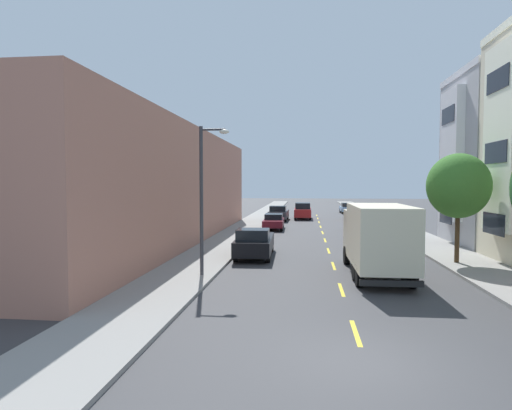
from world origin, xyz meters
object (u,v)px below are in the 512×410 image
object	(u,v)px
delivery_box_truck	(377,236)
parked_pickup_charcoal	(279,213)
moving_red_sedan	(303,211)
street_tree_second	(458,186)
parked_sedan_silver	(372,222)
parked_sedan_burgundy	(274,221)
street_lamp	(205,189)
parked_hatchback_sky	(347,208)
parked_pickup_black	(255,243)
parked_hatchback_orange	(355,213)
parked_suv_white	(385,228)

from	to	relation	value
delivery_box_truck	parked_pickup_charcoal	xyz separation A→B (m)	(-6.31, 28.62, -1.05)
delivery_box_truck	moving_red_sedan	xyz separation A→B (m)	(-3.60, 31.25, -0.89)
street_tree_second	delivery_box_truck	bearing A→B (deg)	-144.62
parked_sedan_silver	parked_sedan_burgundy	xyz separation A→B (m)	(-8.83, 0.01, 0.00)
street_lamp	parked_sedan_silver	world-z (taller)	street_lamp
street_tree_second	street_lamp	world-z (taller)	street_lamp
parked_pickup_charcoal	moving_red_sedan	xyz separation A→B (m)	(2.70, 2.63, 0.16)
parked_hatchback_sky	parked_pickup_charcoal	xyz separation A→B (m)	(-8.81, -12.79, 0.07)
parked_sedan_burgundy	parked_pickup_black	bearing A→B (deg)	-89.96
street_tree_second	parked_hatchback_orange	world-z (taller)	street_tree_second
parked_pickup_charcoal	delivery_box_truck	bearing A→B (deg)	-77.58
moving_red_sedan	street_tree_second	bearing A→B (deg)	-73.67
parked_suv_white	parked_sedan_burgundy	xyz separation A→B (m)	(-8.76, 6.90, -0.24)
parked_sedan_burgundy	moving_red_sedan	xyz separation A→B (m)	(2.58, 11.86, 0.24)
street_tree_second	moving_red_sedan	xyz separation A→B (m)	(-8.20, 27.98, -3.14)
parked_sedan_silver	parked_pickup_charcoal	bearing A→B (deg)	134.05
parked_hatchback_sky	parked_hatchback_orange	world-z (taller)	same
delivery_box_truck	parked_sedan_silver	world-z (taller)	delivery_box_truck
parked_suv_white	delivery_box_truck	bearing A→B (deg)	-101.66
street_lamp	moving_red_sedan	size ratio (longest dim) A/B	1.39
parked_suv_white	parked_sedan_silver	bearing A→B (deg)	89.47
parked_sedan_burgundy	parked_hatchback_orange	bearing A→B (deg)	53.24
parked_sedan_silver	parked_hatchback_orange	xyz separation A→B (m)	(-0.23, 11.52, 0.01)
parked_hatchback_orange	parked_pickup_black	bearing A→B (deg)	-107.98
street_tree_second	moving_red_sedan	world-z (taller)	street_tree_second
parked_suv_white	moving_red_sedan	xyz separation A→B (m)	(-6.18, 18.76, 0.00)
delivery_box_truck	parked_sedan_burgundy	size ratio (longest dim) A/B	1.56
delivery_box_truck	parked_sedan_burgundy	distance (m)	20.38
delivery_box_truck	parked_pickup_black	distance (m)	7.67
parked_pickup_black	street_lamp	bearing A→B (deg)	-105.60
street_tree_second	parked_hatchback_orange	bearing A→B (deg)	94.53
street_lamp	delivery_box_truck	distance (m)	8.12
parked_hatchback_orange	parked_suv_white	bearing A→B (deg)	-89.48
parked_sedan_burgundy	moving_red_sedan	world-z (taller)	moving_red_sedan
street_tree_second	parked_pickup_black	xyz separation A→B (m)	(-10.77, 1.17, -3.30)
street_lamp	parked_pickup_charcoal	size ratio (longest dim) A/B	1.25
parked_suv_white	parked_pickup_black	size ratio (longest dim) A/B	0.90
parked_pickup_charcoal	parked_pickup_black	bearing A→B (deg)	-89.69
parked_sedan_burgundy	street_lamp	bearing A→B (deg)	-94.34
street_tree_second	parked_sedan_silver	xyz separation A→B (m)	(-1.96, 16.11, -3.38)
moving_red_sedan	parked_hatchback_sky	bearing A→B (deg)	58.99
street_lamp	parked_hatchback_orange	world-z (taller)	street_lamp
street_lamp	parked_pickup_charcoal	distance (m)	30.02
street_tree_second	parked_pickup_black	distance (m)	11.33
parked_hatchback_sky	parked_pickup_black	world-z (taller)	parked_pickup_black
street_lamp	parked_sedan_silver	xyz separation A→B (m)	(10.39, 20.57, -3.26)
delivery_box_truck	parked_sedan_silver	distance (m)	19.58
parked_suv_white	parked_sedan_burgundy	distance (m)	11.16
street_tree_second	parked_sedan_silver	size ratio (longest dim) A/B	1.25
parked_pickup_black	parked_sedan_burgundy	xyz separation A→B (m)	(-0.01, 14.95, -0.08)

